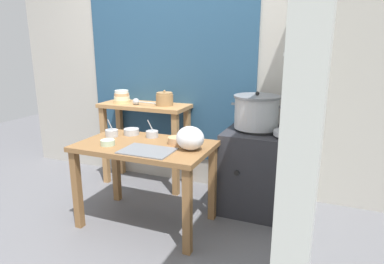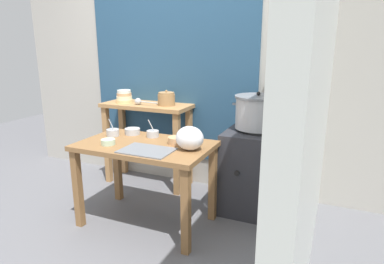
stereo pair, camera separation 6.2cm
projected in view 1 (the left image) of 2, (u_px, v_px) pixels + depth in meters
The scene contains 18 objects.
ground_plane at pixel (134, 224), 2.92m from camera, with size 9.00×9.00×0.00m, color slate.
wall_back at pixel (191, 65), 3.54m from camera, with size 4.40×0.12×2.60m.
wall_right at pixel (321, 77), 2.26m from camera, with size 0.30×3.20×2.60m.
prep_table at pixel (145, 157), 2.79m from camera, with size 1.10×0.66×0.72m.
back_shelf_table at pixel (145, 124), 3.62m from camera, with size 0.96×0.40×0.90m.
stove_block at pixel (257, 170), 3.11m from camera, with size 0.60×0.61×0.78m.
steamer_pot at pixel (256, 112), 3.01m from camera, with size 0.46×0.42×0.33m.
clay_pot at pixel (165, 99), 3.45m from camera, with size 0.18×0.18×0.16m.
bowl_stack_enamel at pixel (122, 97), 3.62m from camera, with size 0.18×0.18×0.14m.
ladle at pixel (137, 102), 3.50m from camera, with size 0.28×0.07×0.07m.
serving_tray at pixel (147, 151), 2.57m from camera, with size 0.40×0.28×0.01m, color slate.
plastic_bag at pixel (190, 138), 2.59m from camera, with size 0.22×0.19×0.19m, color white.
wide_pan at pixel (289, 133), 2.79m from camera, with size 0.26×0.26×0.04m, color #B7BABF.
prep_bowl_0 at pixel (108, 142), 2.72m from camera, with size 0.12×0.12×0.05m.
prep_bowl_1 at pixel (131, 131), 3.04m from camera, with size 0.14×0.14×0.05m.
prep_bowl_2 at pixel (152, 134), 2.96m from camera, with size 0.11×0.11×0.16m.
prep_bowl_3 at pixel (112, 133), 2.98m from camera, with size 0.11×0.11×0.16m.
prep_bowl_4 at pixel (177, 140), 2.76m from camera, with size 0.14×0.14×0.06m.
Camera 1 is at (1.46, -2.23, 1.52)m, focal length 31.41 mm.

